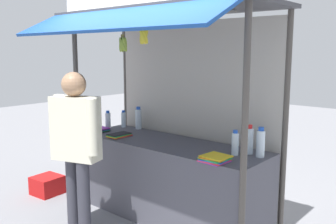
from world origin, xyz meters
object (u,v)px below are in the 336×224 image
(banana_bunch_rightmost, at_px, (123,44))
(vendor_person, at_px, (76,139))
(water_bottle_front_left, at_px, (235,143))
(plastic_crate, at_px, (47,185))
(banana_bunch_leftmost, at_px, (144,36))
(water_bottle_back_right, at_px, (108,121))
(water_bottle_mid_right, at_px, (261,143))
(magazine_stack_left, at_px, (99,130))
(magazine_stack_mid_left, at_px, (215,159))
(water_bottle_rear_center, at_px, (124,119))
(water_bottle_far_left, at_px, (138,119))
(magazine_stack_far_right, at_px, (119,135))
(water_bottle_front_right, at_px, (249,140))

(banana_bunch_rightmost, distance_m, vendor_person, 1.09)
(water_bottle_front_left, height_order, plastic_crate, water_bottle_front_left)
(banana_bunch_leftmost, bearing_deg, water_bottle_back_right, 156.62)
(water_bottle_mid_right, relative_size, magazine_stack_left, 1.13)
(magazine_stack_left, distance_m, banana_bunch_rightmost, 1.40)
(magazine_stack_left, xyz_separation_m, plastic_crate, (-0.66, -0.38, -0.80))
(magazine_stack_mid_left, height_order, banana_bunch_leftmost, banana_bunch_leftmost)
(magazine_stack_left, bearing_deg, water_bottle_front_left, 5.53)
(water_bottle_back_right, relative_size, magazine_stack_mid_left, 0.94)
(water_bottle_back_right, height_order, magazine_stack_mid_left, water_bottle_back_right)
(water_bottle_mid_right, height_order, plastic_crate, water_bottle_mid_right)
(banana_bunch_rightmost, height_order, vendor_person, banana_bunch_rightmost)
(water_bottle_rear_center, bearing_deg, water_bottle_far_left, 10.65)
(water_bottle_rear_center, relative_size, magazine_stack_far_right, 0.78)
(water_bottle_front_left, relative_size, magazine_stack_left, 0.96)
(magazine_stack_left, height_order, plastic_crate, magazine_stack_left)
(water_bottle_front_right, xyz_separation_m, magazine_stack_far_right, (-1.57, -0.33, -0.12))
(water_bottle_rear_center, distance_m, banana_bunch_leftmost, 1.71)
(magazine_stack_left, height_order, banana_bunch_rightmost, banana_bunch_rightmost)
(water_bottle_far_left, height_order, magazine_stack_mid_left, water_bottle_far_left)
(water_bottle_mid_right, height_order, water_bottle_front_left, water_bottle_mid_right)
(banana_bunch_leftmost, relative_size, banana_bunch_rightmost, 0.77)
(water_bottle_back_right, height_order, magazine_stack_left, water_bottle_back_right)
(vendor_person, bearing_deg, magazine_stack_far_right, 86.27)
(water_bottle_front_right, relative_size, vendor_person, 0.17)
(magazine_stack_far_right, bearing_deg, magazine_stack_mid_left, -4.64)
(water_bottle_rear_center, xyz_separation_m, magazine_stack_far_right, (0.39, -0.43, -0.09))
(water_bottle_front_left, relative_size, magazine_stack_mid_left, 0.95)
(plastic_crate, bearing_deg, magazine_stack_left, 29.78)
(banana_bunch_leftmost, bearing_deg, water_bottle_mid_right, 31.65)
(magazine_stack_mid_left, bearing_deg, water_bottle_far_left, 159.66)
(plastic_crate, bearing_deg, banana_bunch_rightmost, 2.04)
(magazine_stack_far_right, distance_m, banana_bunch_leftmost, 1.39)
(magazine_stack_mid_left, bearing_deg, water_bottle_front_left, 86.01)
(water_bottle_far_left, bearing_deg, water_bottle_mid_right, -5.39)
(water_bottle_rear_center, xyz_separation_m, water_bottle_back_right, (-0.05, -0.24, 0.01))
(water_bottle_far_left, distance_m, vendor_person, 1.31)
(magazine_stack_far_right, bearing_deg, water_bottle_mid_right, 10.06)
(water_bottle_back_right, distance_m, water_bottle_front_right, 2.01)
(water_bottle_front_right, relative_size, magazine_stack_far_right, 1.01)
(water_bottle_rear_center, xyz_separation_m, vendor_person, (0.60, -1.21, 0.03))
(water_bottle_front_left, bearing_deg, water_bottle_front_right, 56.50)
(plastic_crate, bearing_deg, water_bottle_far_left, 42.08)
(magazine_stack_mid_left, height_order, banana_bunch_rightmost, banana_bunch_rightmost)
(banana_bunch_rightmost, bearing_deg, water_bottle_rear_center, 137.89)
(water_bottle_rear_center, height_order, water_bottle_front_left, water_bottle_front_left)
(magazine_stack_far_right, xyz_separation_m, magazine_stack_mid_left, (1.46, -0.12, 0.01))
(vendor_person, bearing_deg, water_bottle_mid_right, 16.83)
(water_bottle_far_left, bearing_deg, plastic_crate, -137.92)
(water_bottle_rear_center, distance_m, magazine_stack_far_right, 0.59)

